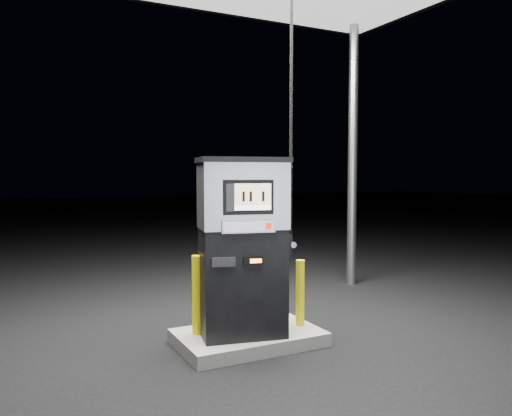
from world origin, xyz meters
name	(u,v)px	position (x,y,z in m)	size (l,w,h in m)	color
ground	(248,344)	(0.00, 0.00, 0.00)	(80.00, 80.00, 0.00)	black
pump_island	(248,338)	(0.00, 0.00, 0.07)	(1.60, 1.00, 0.15)	slate
fuel_dispenser	(243,245)	(-0.12, -0.10, 1.16)	(1.13, 0.77, 4.08)	black
bollard_left	(197,295)	(-0.55, 0.18, 0.59)	(0.12, 0.12, 0.88)	yellow
bollard_right	(300,293)	(0.65, -0.06, 0.54)	(0.10, 0.10, 0.78)	yellow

